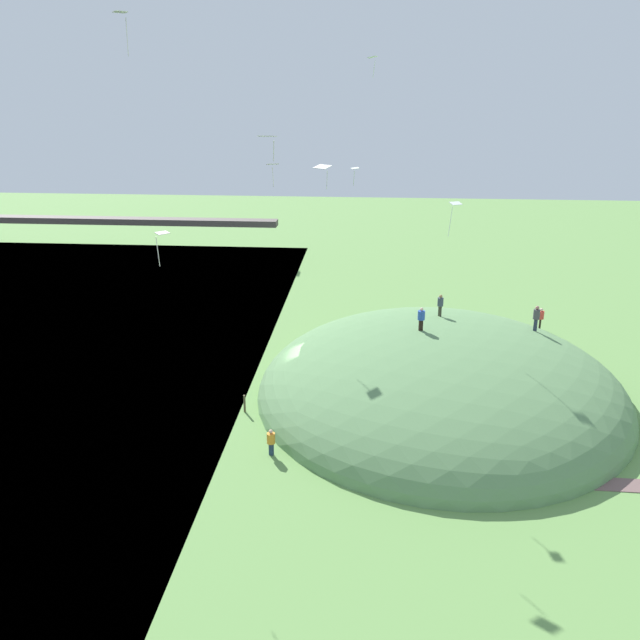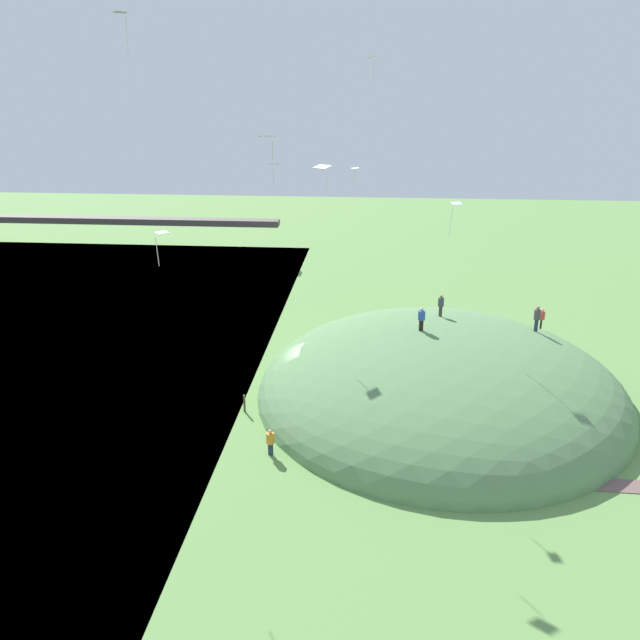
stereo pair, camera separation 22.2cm
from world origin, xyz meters
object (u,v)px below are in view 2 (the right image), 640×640
object	(u,v)px
person_with_child	(270,439)
mooring_post	(244,403)
person_on_hilltop	(441,303)
kite_4	(373,58)
kite_1	(355,169)
kite_3	(323,168)
person_walking_path	(422,317)
kite_2	(266,137)
kite_6	(455,207)
kite_5	(121,15)
kite_7	(273,166)
person_watching_kites	(537,316)
kite_0	(161,236)
person_near_shore	(542,316)

from	to	relation	value
person_with_child	mooring_post	size ratio (longest dim) A/B	1.37
person_on_hilltop	kite_4	world-z (taller)	kite_4
kite_1	kite_3	xyz separation A→B (m)	(-1.67, -3.55, 0.50)
person_with_child	person_walking_path	bearing A→B (deg)	72.71
person_walking_path	person_with_child	world-z (taller)	person_walking_path
kite_2	kite_3	size ratio (longest dim) A/B	0.88
kite_3	kite_6	xyz separation A→B (m)	(8.12, 7.02, -3.25)
person_walking_path	kite_2	xyz separation A→B (m)	(-8.16, -12.04, 12.41)
kite_1	person_walking_path	bearing A→B (deg)	21.04
person_walking_path	person_on_hilltop	world-z (taller)	person_walking_path
kite_2	kite_3	world-z (taller)	kite_2
kite_2	kite_5	bearing A→B (deg)	147.26
kite_4	kite_7	world-z (taller)	kite_4
kite_1	person_watching_kites	bearing A→B (deg)	20.34
kite_0	kite_2	world-z (taller)	kite_2
kite_6	mooring_post	world-z (taller)	kite_6
kite_1	kite_7	distance (m)	8.14
person_watching_kites	kite_6	xyz separation A→B (m)	(-6.32, -1.27, 7.78)
kite_0	mooring_post	xyz separation A→B (m)	(2.56, 5.93, -11.95)
kite_1	person_with_child	bearing A→B (deg)	-116.49
person_near_shore	kite_6	bearing A→B (deg)	-48.67
person_with_child	kite_2	size ratio (longest dim) A/B	1.34
kite_5	kite_2	bearing A→B (deg)	-32.74
person_with_child	kite_6	distance (m)	19.34
kite_0	kite_4	xyz separation A→B (m)	(10.06, 9.41, 8.42)
kite_4	mooring_post	world-z (taller)	kite_4
person_watching_kites	person_with_child	bearing A→B (deg)	55.11
person_with_child	kite_7	xyz separation A→B (m)	(-1.65, 14.02, 13.28)
kite_1	kite_0	bearing A→B (deg)	-134.80
kite_3	kite_4	world-z (taller)	kite_4
kite_6	person_with_child	bearing A→B (deg)	-131.94
person_near_shore	person_watching_kites	world-z (taller)	person_watching_kites
kite_2	kite_6	world-z (taller)	kite_2
kite_3	kite_7	bearing A→B (deg)	114.20
person_watching_kites	person_on_hilltop	size ratio (longest dim) A/B	1.15
kite_0	kite_5	bearing A→B (deg)	121.36
kite_7	kite_2	bearing A→B (deg)	-82.21
person_near_shore	kite_0	world-z (taller)	kite_0
kite_6	person_on_hilltop	bearing A→B (deg)	99.52
mooring_post	kite_4	bearing A→B (deg)	24.93
kite_3	kite_4	xyz separation A→B (m)	(2.55, 3.73, 5.71)
person_with_child	kite_1	xyz separation A→B (m)	(4.16, 8.35, 13.77)
kite_4	person_walking_path	bearing A→B (deg)	23.25
kite_5	person_walking_path	bearing A→B (deg)	22.95
person_walking_path	kite_6	xyz separation A→B (m)	(1.93, 1.73, 7.05)
kite_0	person_on_hilltop	bearing A→B (deg)	43.80
kite_4	kite_7	xyz separation A→B (m)	(-6.70, 5.50, -6.69)
person_with_child	kite_5	distance (m)	23.34
person_with_child	kite_7	distance (m)	19.39
person_watching_kites	kite_7	xyz separation A→B (m)	(-18.59, 0.94, 10.04)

